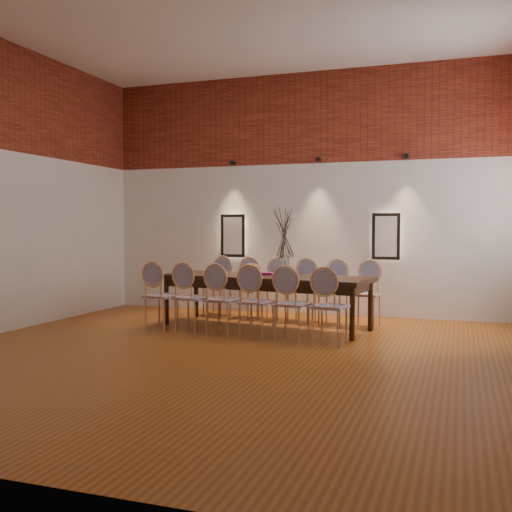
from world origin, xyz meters
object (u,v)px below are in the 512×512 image
(dining_table, at_px, (265,302))
(chair_near_b, at_px, (191,298))
(chair_near_c, at_px, (223,300))
(chair_far_b, at_px, (244,288))
(chair_far_d, at_px, (302,291))
(chair_near_e, at_px, (292,304))
(chair_far_a, at_px, (217,286))
(chair_near_f, at_px, (330,306))
(chair_far_c, at_px, (272,289))
(chair_far_f, at_px, (366,294))
(book, at_px, (266,274))
(chair_near_a, at_px, (162,296))
(chair_near_d, at_px, (257,302))
(chair_far_e, at_px, (333,292))
(vase, at_px, (284,266))
(bowl, at_px, (252,269))

(dining_table, distance_m, chair_near_b, 1.08)
(chair_near_c, relative_size, chair_far_b, 1.00)
(chair_near_b, height_order, chair_far_d, same)
(chair_near_e, bearing_deg, dining_table, 134.64)
(chair_far_a, bearing_deg, chair_near_f, 148.72)
(chair_far_d, bearing_deg, chair_far_c, -0.00)
(dining_table, bearing_deg, chair_far_d, 71.78)
(chair_near_b, bearing_deg, chair_near_c, 0.00)
(chair_far_f, distance_m, book, 1.49)
(chair_near_f, bearing_deg, chair_far_f, 90.00)
(chair_near_e, bearing_deg, chair_near_a, -180.00)
(dining_table, relative_size, chair_near_d, 3.22)
(chair_near_f, bearing_deg, chair_far_b, 142.78)
(chair_far_b, bearing_deg, chair_far_f, -180.00)
(chair_near_a, distance_m, chair_far_e, 2.54)
(chair_near_f, height_order, chair_far_d, same)
(dining_table, xyz_separation_m, chair_far_c, (-0.14, 0.79, 0.09))
(dining_table, bearing_deg, chair_far_f, 31.28)
(chair_far_c, distance_m, vase, 1.04)
(bowl, bearing_deg, vase, -2.18)
(chair_near_e, xyz_separation_m, chair_far_a, (-1.78, 1.80, 0.00))
(chair_far_c, xyz_separation_m, chair_far_e, (1.00, -0.14, 0.00))
(chair_near_a, relative_size, chair_near_f, 1.00)
(chair_far_b, bearing_deg, dining_table, 134.64)
(chair_near_c, relative_size, vase, 3.13)
(chair_near_c, xyz_separation_m, chair_near_f, (1.50, -0.21, 0.00))
(chair_near_d, distance_m, vase, 0.88)
(chair_near_a, distance_m, chair_far_d, 2.16)
(chair_near_c, relative_size, chair_far_f, 1.00)
(chair_near_c, distance_m, chair_far_b, 1.61)
(chair_far_a, height_order, chair_far_f, same)
(chair_near_c, relative_size, chair_far_a, 1.00)
(chair_near_d, xyz_separation_m, chair_far_a, (-1.28, 1.73, 0.00))
(dining_table, xyz_separation_m, chair_near_d, (0.14, -0.79, 0.09))
(chair_near_e, distance_m, vase, 0.99)
(chair_near_d, height_order, book, chair_near_d)
(bowl, bearing_deg, book, 56.01)
(chair_far_b, bearing_deg, chair_near_a, 71.78)
(chair_near_e, height_order, chair_far_b, same)
(chair_far_d, xyz_separation_m, chair_far_f, (1.00, -0.14, 0.00))
(chair_near_a, xyz_separation_m, book, (1.31, 0.77, 0.30))
(chair_far_a, height_order, bowl, chair_far_a)
(chair_near_f, distance_m, chair_far_e, 1.61)
(chair_near_c, bearing_deg, bowl, 84.81)
(chair_near_a, height_order, chair_far_b, same)
(chair_far_e, bearing_deg, vase, 59.15)
(chair_near_b, relative_size, chair_far_b, 1.00)
(chair_far_a, bearing_deg, chair_far_d, 180.00)
(chair_near_a, xyz_separation_m, chair_far_e, (2.21, 1.24, 0.00))
(chair_near_d, bearing_deg, chair_far_c, 108.22)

